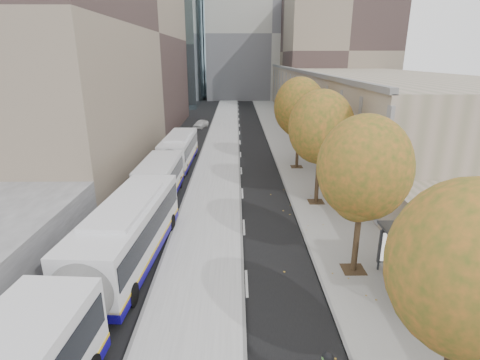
{
  "coord_description": "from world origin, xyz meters",
  "views": [
    {
      "loc": [
        -2.11,
        -2.93,
        9.97
      ],
      "look_at": [
        -1.87,
        19.71,
        2.5
      ],
      "focal_mm": 28.0,
      "sensor_mm": 36.0,
      "label": 1
    }
  ],
  "objects_px": {
    "bus_near": "(94,278)",
    "bus_far": "(172,159)",
    "distant_car": "(201,124)",
    "bus_shelter": "(422,252)"
  },
  "relations": [
    {
      "from": "bus_near",
      "to": "distant_car",
      "type": "relative_size",
      "value": 5.36
    },
    {
      "from": "bus_near",
      "to": "bus_shelter",
      "type": "bearing_deg",
      "value": 8.18
    },
    {
      "from": "bus_far",
      "to": "bus_shelter",
      "type": "bearing_deg",
      "value": -51.68
    },
    {
      "from": "bus_shelter",
      "to": "bus_near",
      "type": "bearing_deg",
      "value": -175.53
    },
    {
      "from": "bus_near",
      "to": "distant_car",
      "type": "xyz_separation_m",
      "value": [
        0.43,
        42.04,
        -1.09
      ]
    },
    {
      "from": "bus_near",
      "to": "bus_far",
      "type": "height_order",
      "value": "bus_near"
    },
    {
      "from": "bus_far",
      "to": "distant_car",
      "type": "distance_m",
      "value": 23.52
    },
    {
      "from": "bus_far",
      "to": "distant_car",
      "type": "height_order",
      "value": "bus_far"
    },
    {
      "from": "bus_shelter",
      "to": "bus_far",
      "type": "height_order",
      "value": "bus_far"
    },
    {
      "from": "bus_near",
      "to": "distant_car",
      "type": "height_order",
      "value": "bus_near"
    }
  ]
}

